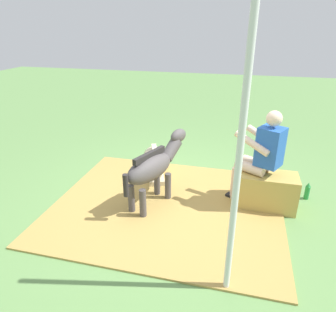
% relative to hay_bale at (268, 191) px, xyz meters
% --- Properties ---
extents(ground_plane, '(24.00, 24.00, 0.00)m').
position_rel_hay_bale_xyz_m(ground_plane, '(1.28, 0.05, -0.25)').
color(ground_plane, '#608C4C').
extents(hay_patch, '(3.13, 2.64, 0.02)m').
position_rel_hay_bale_xyz_m(hay_patch, '(1.34, 0.32, -0.24)').
color(hay_patch, '#AD8C47').
rests_on(hay_patch, ground).
extents(hay_bale, '(0.76, 0.41, 0.50)m').
position_rel_hay_bale_xyz_m(hay_bale, '(0.00, 0.00, 0.00)').
color(hay_bale, tan).
rests_on(hay_bale, ground).
extents(person_seated, '(0.72, 0.60, 1.38)m').
position_rel_hay_bale_xyz_m(person_seated, '(0.15, -0.05, 0.52)').
color(person_seated, beige).
rests_on(person_seated, ground).
extents(pony_standing, '(0.69, 1.28, 0.94)m').
position_rel_hay_bale_xyz_m(pony_standing, '(1.54, 0.28, 0.33)').
color(pony_standing, '#4C4747').
rests_on(pony_standing, ground).
extents(pony_lying, '(0.72, 1.35, 0.42)m').
position_rel_hay_bale_xyz_m(pony_lying, '(1.82, -0.69, -0.06)').
color(pony_lying, beige).
rests_on(pony_lying, ground).
extents(soda_bottle, '(0.07, 0.07, 0.27)m').
position_rel_hay_bale_xyz_m(soda_bottle, '(-0.59, -0.36, -0.12)').
color(soda_bottle, '#268C3F').
rests_on(soda_bottle, ground).
extents(tent_pole_left, '(0.06, 0.06, 2.51)m').
position_rel_hay_bale_xyz_m(tent_pole_left, '(0.43, 1.58, 1.00)').
color(tent_pole_left, silver).
rests_on(tent_pole_left, ground).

